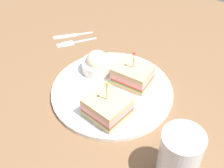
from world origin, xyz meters
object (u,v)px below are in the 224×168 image
Objects in this scene: sandwich_half_back at (133,75)px; coleslaw_bowl at (97,63)px; drink_glass at (179,159)px; fork at (72,43)px; plate at (112,91)px; knife at (71,35)px; sandwich_half_front at (107,107)px.

sandwich_half_back is 10.07cm from coleslaw_bowl.
drink_glass reaches higher than fork.
sandwich_half_back reaches higher than fork.
plate reaches higher than knife.
sandwich_half_front reaches higher than sandwich_half_back.
sandwich_half_front is at bearing -89.01° from sandwich_half_back.
sandwich_half_front is (3.13, -7.23, 2.96)cm from plate.
coleslaw_bowl is 0.81× the size of fork.
plate is 25.93cm from drink_glass.
drink_glass is at bearing -42.95° from sandwich_half_back.
drink_glass is 1.28× the size of knife.
knife is (-16.23, 10.16, -3.08)cm from coleslaw_bowl.
fork is 3.88cm from knife.
knife is at bearing 148.96° from drink_glass.
sandwich_half_back is 0.80× the size of drink_glass.
plate is at bearing -29.27° from fork.
sandwich_half_front is 0.85× the size of drink_glass.
plate is 3.20× the size of knife.
sandwich_half_front is 15.55cm from coleslaw_bowl.
drink_glass reaches higher than plate.
sandwich_half_front is 12.34cm from sandwich_half_back.
sandwich_half_back is (2.92, 5.11, 2.96)cm from plate.
drink_glass is at bearing -16.22° from sandwich_half_front.
knife is (-2.53, 2.94, 0.00)cm from fork.
sandwich_half_front is at bearing -66.56° from plate.
sandwich_half_front is 30.70cm from fork.
fork is (-23.97, 18.90, -3.32)cm from sandwich_half_front.
plate is 8.41cm from sandwich_half_front.
fork is at bearing 152.22° from coleslaw_bowl.
fork is at bearing 150.73° from plate.
coleslaw_bowl is at bearing -176.28° from sandwich_half_back.
sandwich_half_front is at bearing -38.26° from fork.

